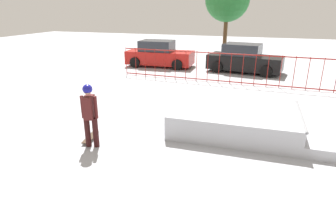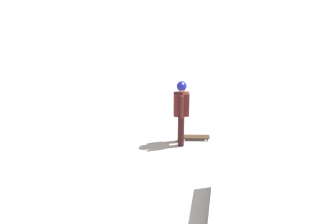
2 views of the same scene
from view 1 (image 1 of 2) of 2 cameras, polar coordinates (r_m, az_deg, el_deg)
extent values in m
plane|color=#A8AAB2|center=(9.27, 9.70, -2.83)|extent=(60.00, 60.00, 0.00)
cube|color=#B0B3BB|center=(8.95, 12.98, -1.49)|extent=(3.62, 2.63, 0.70)
cube|color=#B0B3BB|center=(9.26, 29.75, -4.33)|extent=(1.82, 2.62, 0.30)
cylinder|color=gray|center=(8.90, 24.73, -0.58)|extent=(0.10, 2.60, 0.08)
cylinder|color=black|center=(7.94, -14.06, -3.93)|extent=(0.15, 0.15, 0.82)
cylinder|color=black|center=(8.02, -15.55, -3.85)|extent=(0.15, 0.15, 0.82)
cube|color=#4C1919|center=(7.73, -15.27, 0.94)|extent=(0.30, 0.42, 0.60)
cylinder|color=#4C1919|center=(7.67, -14.05, 0.90)|extent=(0.09, 0.09, 0.60)
cylinder|color=#4C1919|center=(7.79, -16.48, 0.97)|extent=(0.09, 0.09, 0.60)
sphere|color=tan|center=(7.60, -15.58, 4.14)|extent=(0.22, 0.22, 0.22)
sphere|color=navy|center=(7.59, -15.60, 4.36)|extent=(0.25, 0.25, 0.25)
cube|color=#3F2D1E|center=(8.50, -15.02, -4.81)|extent=(0.33, 0.82, 0.02)
cylinder|color=silver|center=(8.25, -15.00, -6.00)|extent=(0.04, 0.06, 0.06)
cylinder|color=silver|center=(8.34, -16.46, -5.86)|extent=(0.04, 0.06, 0.06)
cylinder|color=silver|center=(8.72, -13.58, -4.43)|extent=(0.04, 0.06, 0.06)
cylinder|color=silver|center=(8.80, -14.98, -4.31)|extent=(0.04, 0.06, 0.06)
cylinder|color=maroon|center=(14.29, 13.59, 11.00)|extent=(11.92, 0.61, 0.05)
cylinder|color=maroon|center=(14.55, 13.16, 5.75)|extent=(11.92, 0.61, 0.05)
cylinder|color=maroon|center=(16.26, -8.20, 9.88)|extent=(0.03, 0.03, 1.50)
cylinder|color=maroon|center=(16.00, -6.39, 9.80)|extent=(0.03, 0.03, 1.50)
cylinder|color=maroon|center=(15.75, -4.51, 9.70)|extent=(0.03, 0.03, 1.50)
cylinder|color=maroon|center=(15.52, -2.59, 9.59)|extent=(0.03, 0.03, 1.50)
cylinder|color=maroon|center=(15.31, -0.60, 9.46)|extent=(0.03, 0.03, 1.50)
cylinder|color=maroon|center=(15.11, 1.43, 9.32)|extent=(0.03, 0.03, 1.50)
cylinder|color=maroon|center=(14.94, 3.51, 9.16)|extent=(0.03, 0.03, 1.50)
cylinder|color=maroon|center=(14.78, 5.64, 8.99)|extent=(0.03, 0.03, 1.50)
cylinder|color=maroon|center=(14.65, 7.81, 8.80)|extent=(0.03, 0.03, 1.50)
cylinder|color=maroon|center=(14.54, 10.01, 8.59)|extent=(0.03, 0.03, 1.50)
cylinder|color=maroon|center=(14.44, 12.24, 8.37)|extent=(0.03, 0.03, 1.50)
cylinder|color=maroon|center=(14.37, 14.49, 8.14)|extent=(0.03, 0.03, 1.50)
cylinder|color=maroon|center=(14.32, 16.76, 7.89)|extent=(0.03, 0.03, 1.50)
cylinder|color=maroon|center=(14.30, 19.04, 7.62)|extent=(0.03, 0.03, 1.50)
cylinder|color=maroon|center=(14.30, 21.32, 7.35)|extent=(0.03, 0.03, 1.50)
cylinder|color=maroon|center=(14.32, 23.59, 7.06)|extent=(0.03, 0.03, 1.50)
cylinder|color=maroon|center=(14.36, 25.85, 6.76)|extent=(0.03, 0.03, 1.50)
cylinder|color=maroon|center=(14.42, 28.10, 6.45)|extent=(0.03, 0.03, 1.50)
cube|color=red|center=(18.53, -1.58, 10.71)|extent=(4.13, 1.79, 0.80)
cube|color=#262B33|center=(18.49, -2.20, 12.93)|extent=(2.03, 1.54, 0.64)
cylinder|color=black|center=(19.01, 3.18, 10.19)|extent=(0.64, 0.23, 0.64)
cylinder|color=black|center=(17.39, 1.82, 9.28)|extent=(0.64, 0.23, 0.64)
cylinder|color=black|center=(19.81, -4.55, 10.55)|extent=(0.64, 0.23, 0.64)
cylinder|color=black|center=(18.26, -6.50, 9.69)|extent=(0.64, 0.23, 0.64)
cube|color=black|center=(17.37, 14.87, 9.43)|extent=(4.32, 2.32, 0.80)
cube|color=#262B33|center=(17.30, 14.42, 11.85)|extent=(2.21, 1.80, 0.64)
cylinder|color=black|center=(18.01, 19.63, 8.52)|extent=(0.67, 0.32, 0.64)
cylinder|color=black|center=(16.36, 18.75, 7.56)|extent=(0.67, 0.32, 0.64)
cylinder|color=black|center=(18.54, 11.29, 9.59)|extent=(0.67, 0.32, 0.64)
cylinder|color=black|center=(16.94, 9.65, 8.73)|extent=(0.67, 0.32, 0.64)
cylinder|color=brown|center=(21.16, 11.15, 14.29)|extent=(0.28, 0.28, 3.16)
camera|label=2|loc=(8.50, 53.05, 21.77)|focal=39.92mm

